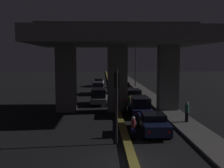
# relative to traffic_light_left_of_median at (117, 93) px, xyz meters

# --- Properties ---
(ground_plane) EXTENTS (200.00, 200.00, 0.00)m
(ground_plane) POSITION_rel_traffic_light_left_of_median_xyz_m (0.66, -3.59, -3.24)
(ground_plane) COLOR black
(median_divider) EXTENTS (0.52, 126.00, 0.21)m
(median_divider) POSITION_rel_traffic_light_left_of_median_xyz_m (0.66, 31.41, -3.13)
(median_divider) COLOR olive
(median_divider) RESTS_ON ground_plane
(sidewalk_right) EXTENTS (2.28, 126.00, 0.15)m
(sidewalk_right) POSITION_rel_traffic_light_left_of_median_xyz_m (5.95, 24.41, -3.16)
(sidewalk_right) COLOR #5B5956
(sidewalk_right) RESTS_ON ground_plane
(elevated_overpass) EXTENTS (16.82, 11.34, 9.14)m
(elevated_overpass) POSITION_rel_traffic_light_left_of_median_xyz_m (0.66, 10.55, 3.57)
(elevated_overpass) COLOR slate
(elevated_overpass) RESTS_ON ground_plane
(traffic_light_left_of_median) EXTENTS (0.30, 0.49, 4.74)m
(traffic_light_left_of_median) POSITION_rel_traffic_light_left_of_median_xyz_m (0.00, 0.00, 0.00)
(traffic_light_left_of_median) COLOR black
(traffic_light_left_of_median) RESTS_ON ground_plane
(street_lamp) EXTENTS (2.25, 0.32, 8.53)m
(street_lamp) POSITION_rel_traffic_light_left_of_median_xyz_m (5.16, 33.43, 1.76)
(street_lamp) COLOR #2D2D30
(street_lamp) RESTS_ON ground_plane
(car_dark_blue_lead) EXTENTS (2.09, 4.84, 1.45)m
(car_dark_blue_lead) POSITION_rel_traffic_light_left_of_median_xyz_m (2.81, 2.38, -2.50)
(car_dark_blue_lead) COLOR #141938
(car_dark_blue_lead) RESTS_ON ground_plane
(car_dark_blue_second) EXTENTS (2.00, 4.31, 1.78)m
(car_dark_blue_second) POSITION_rel_traffic_light_left_of_median_xyz_m (2.71, 8.34, -2.30)
(car_dark_blue_second) COLOR #141938
(car_dark_blue_second) RESTS_ON ground_plane
(car_dark_green_third) EXTENTS (2.12, 4.65, 1.66)m
(car_dark_green_third) POSITION_rel_traffic_light_left_of_median_xyz_m (2.93, 15.71, -2.37)
(car_dark_green_third) COLOR black
(car_dark_green_third) RESTS_ON ground_plane
(car_taxi_yellow_fourth) EXTENTS (1.83, 4.26, 1.69)m
(car_taxi_yellow_fourth) POSITION_rel_traffic_light_left_of_median_xyz_m (2.60, 24.67, -2.36)
(car_taxi_yellow_fourth) COLOR gold
(car_taxi_yellow_fourth) RESTS_ON ground_plane
(car_dark_red_fifth) EXTENTS (2.07, 4.43, 1.52)m
(car_dark_red_fifth) POSITION_rel_traffic_light_left_of_median_xyz_m (2.50, 32.06, -2.43)
(car_dark_red_fifth) COLOR #591414
(car_dark_red_fifth) RESTS_ON ground_plane
(car_silver_lead_oncoming) EXTENTS (2.16, 4.05, 1.89)m
(car_silver_lead_oncoming) POSITION_rel_traffic_light_left_of_median_xyz_m (-1.27, 14.40, -2.24)
(car_silver_lead_oncoming) COLOR gray
(car_silver_lead_oncoming) RESTS_ON ground_plane
(car_silver_second_oncoming) EXTENTS (2.07, 4.67, 1.79)m
(car_silver_second_oncoming) POSITION_rel_traffic_light_left_of_median_xyz_m (-1.58, 23.74, -2.31)
(car_silver_second_oncoming) COLOR gray
(car_silver_second_oncoming) RESTS_ON ground_plane
(car_white_third_oncoming) EXTENTS (2.12, 4.45, 1.51)m
(car_white_third_oncoming) POSITION_rel_traffic_light_left_of_median_xyz_m (-1.56, 35.55, -2.48)
(car_white_third_oncoming) COLOR silver
(car_white_third_oncoming) RESTS_ON ground_plane
(motorcycle_blue_filtering_near) EXTENTS (0.34, 1.88, 1.47)m
(motorcycle_blue_filtering_near) POSITION_rel_traffic_light_left_of_median_xyz_m (1.23, 1.29, -2.62)
(motorcycle_blue_filtering_near) COLOR black
(motorcycle_blue_filtering_near) RESTS_ON ground_plane
(motorcycle_black_filtering_mid) EXTENTS (0.33, 1.89, 1.45)m
(motorcycle_black_filtering_mid) POSITION_rel_traffic_light_left_of_median_xyz_m (1.31, 8.83, -2.63)
(motorcycle_black_filtering_mid) COLOR black
(motorcycle_black_filtering_mid) RESTS_ON ground_plane
(pedestrian_on_sidewalk) EXTENTS (0.34, 0.34, 1.68)m
(pedestrian_on_sidewalk) POSITION_rel_traffic_light_left_of_median_xyz_m (6.15, 4.96, -2.25)
(pedestrian_on_sidewalk) COLOR black
(pedestrian_on_sidewalk) RESTS_ON sidewalk_right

